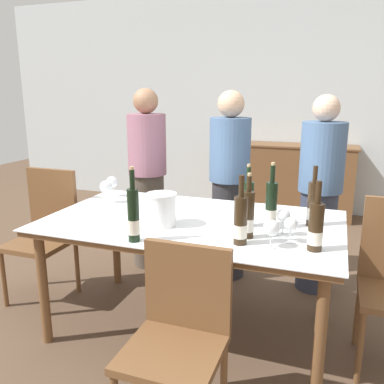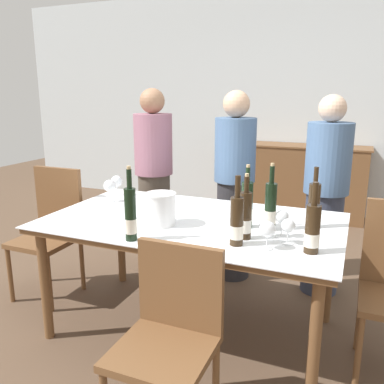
% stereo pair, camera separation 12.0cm
% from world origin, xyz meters
% --- Properties ---
extents(ground_plane, '(12.00, 12.00, 0.00)m').
position_xyz_m(ground_plane, '(0.00, 0.00, 0.00)').
color(ground_plane, brown).
extents(back_wall, '(8.00, 0.10, 2.80)m').
position_xyz_m(back_wall, '(0.00, 3.16, 1.40)').
color(back_wall, silver).
rests_on(back_wall, ground_plane).
extents(sideboard_cabinet, '(1.64, 0.46, 0.90)m').
position_xyz_m(sideboard_cabinet, '(0.26, 2.87, 0.45)').
color(sideboard_cabinet, brown).
rests_on(sideboard_cabinet, ground_plane).
extents(dining_table, '(1.82, 1.07, 0.76)m').
position_xyz_m(dining_table, '(0.00, 0.00, 0.70)').
color(dining_table, brown).
rests_on(dining_table, ground_plane).
extents(ice_bucket, '(0.19, 0.19, 0.19)m').
position_xyz_m(ice_bucket, '(-0.14, -0.15, 0.86)').
color(ice_bucket, white).
rests_on(ice_bucket, dining_table).
extents(wine_bottle_0, '(0.06, 0.06, 0.41)m').
position_xyz_m(wine_bottle_0, '(-0.17, -0.45, 0.90)').
color(wine_bottle_0, black).
rests_on(wine_bottle_0, dining_table).
extents(wine_bottle_1, '(0.07, 0.07, 0.36)m').
position_xyz_m(wine_bottle_1, '(0.75, -0.26, 0.88)').
color(wine_bottle_1, '#332314').
rests_on(wine_bottle_1, dining_table).
extents(wine_bottle_2, '(0.07, 0.07, 0.36)m').
position_xyz_m(wine_bottle_2, '(0.39, -0.19, 0.89)').
color(wine_bottle_2, '#332314').
rests_on(wine_bottle_2, dining_table).
extents(wine_bottle_3, '(0.07, 0.07, 0.39)m').
position_xyz_m(wine_bottle_3, '(0.48, 0.01, 0.89)').
color(wine_bottle_3, black).
rests_on(wine_bottle_3, dining_table).
extents(wine_bottle_4, '(0.07, 0.07, 0.36)m').
position_xyz_m(wine_bottle_4, '(0.71, 0.15, 0.89)').
color(wine_bottle_4, '#332314').
rests_on(wine_bottle_4, dining_table).
extents(wine_bottle_5, '(0.07, 0.07, 0.37)m').
position_xyz_m(wine_bottle_5, '(0.37, -0.30, 0.89)').
color(wine_bottle_5, '#332314').
rests_on(wine_bottle_5, dining_table).
extents(wine_bottle_6, '(0.07, 0.07, 0.37)m').
position_xyz_m(wine_bottle_6, '(0.35, -0.00, 0.89)').
color(wine_bottle_6, black).
rests_on(wine_bottle_6, dining_table).
extents(wine_glass_0, '(0.09, 0.09, 0.15)m').
position_xyz_m(wine_glass_0, '(-0.77, 0.35, 0.87)').
color(wine_glass_0, white).
rests_on(wine_glass_0, dining_table).
extents(wine_glass_1, '(0.07, 0.07, 0.14)m').
position_xyz_m(wine_glass_1, '(0.62, -0.19, 0.86)').
color(wine_glass_1, white).
rests_on(wine_glass_1, dining_table).
extents(wine_glass_2, '(0.09, 0.09, 0.16)m').
position_xyz_m(wine_glass_2, '(-0.72, 0.18, 0.87)').
color(wine_glass_2, white).
rests_on(wine_glass_2, dining_table).
extents(wine_glass_3, '(0.08, 0.08, 0.15)m').
position_xyz_m(wine_glass_3, '(0.53, -0.29, 0.86)').
color(wine_glass_3, white).
rests_on(wine_glass_3, dining_table).
extents(wine_glass_4, '(0.07, 0.07, 0.15)m').
position_xyz_m(wine_glass_4, '(0.57, -0.09, 0.87)').
color(wine_glass_4, white).
rests_on(wine_glass_4, dining_table).
extents(chair_near_front, '(0.42, 0.42, 0.87)m').
position_xyz_m(chair_near_front, '(0.21, -0.77, 0.50)').
color(chair_near_front, brown).
rests_on(chair_near_front, ground_plane).
extents(chair_left_end, '(0.42, 0.42, 0.97)m').
position_xyz_m(chair_left_end, '(-1.20, 0.09, 0.55)').
color(chair_left_end, brown).
rests_on(chair_left_end, ground_plane).
extents(person_host, '(0.33, 0.33, 1.57)m').
position_xyz_m(person_host, '(-0.72, 0.87, 0.79)').
color(person_host, '#51473D').
rests_on(person_host, ground_plane).
extents(person_guest_left, '(0.33, 0.33, 1.55)m').
position_xyz_m(person_guest_left, '(0.01, 0.88, 0.78)').
color(person_guest_left, '#2D2D33').
rests_on(person_guest_left, ground_plane).
extents(person_guest_right, '(0.33, 0.33, 1.52)m').
position_xyz_m(person_guest_right, '(0.72, 0.89, 0.76)').
color(person_guest_right, '#383F56').
rests_on(person_guest_right, ground_plane).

